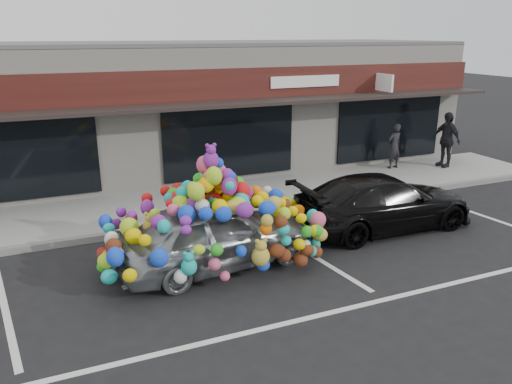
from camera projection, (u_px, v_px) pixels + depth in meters
name	position (u px, v px, depth m)	size (l,w,h in m)	color
ground	(182.00, 277.00, 9.87)	(90.00, 90.00, 0.00)	black
shop_building	(114.00, 109.00, 16.62)	(24.00, 7.20, 4.31)	silver
sidewalk	(144.00, 210.00, 13.35)	(26.00, 3.00, 0.15)	gray
kerb	(156.00, 229.00, 12.04)	(26.00, 0.18, 0.16)	slate
parking_stripe_left	(4.00, 304.00, 8.86)	(0.12, 4.40, 0.01)	silver
parking_stripe_mid	(303.00, 250.00, 11.08)	(0.12, 4.40, 0.01)	silver
parking_stripe_right	(485.00, 217.00, 13.07)	(0.12, 4.40, 0.01)	silver
lane_line	(330.00, 313.00, 8.59)	(14.00, 0.12, 0.01)	silver
toy_car	(214.00, 227.00, 10.07)	(2.98, 4.56, 2.55)	gray
black_sedan	(383.00, 202.00, 12.13)	(4.60, 1.87, 1.34)	black
pedestrian_a	(394.00, 146.00, 16.98)	(0.56, 0.37, 1.54)	#242329
pedestrian_c	(446.00, 140.00, 17.15)	(0.46, 1.11, 1.89)	black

